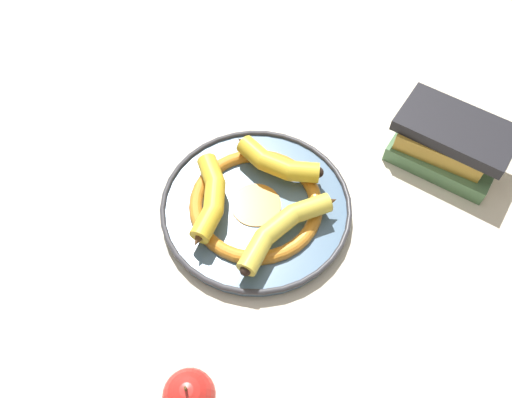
{
  "coord_description": "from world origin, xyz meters",
  "views": [
    {
      "loc": [
        0.34,
        -0.25,
        0.77
      ],
      "look_at": [
        -0.03,
        0.03,
        0.04
      ],
      "focal_mm": 35.0,
      "sensor_mm": 36.0,
      "label": 1
    }
  ],
  "objects_px": {
    "banana_a": "(211,199)",
    "banana_b": "(276,163)",
    "banana_c": "(284,227)",
    "book_stack": "(450,140)",
    "apple": "(189,396)",
    "decorative_bowl": "(256,206)"
  },
  "relations": [
    {
      "from": "banana_c",
      "to": "book_stack",
      "type": "bearing_deg",
      "value": 168.93
    },
    {
      "from": "banana_a",
      "to": "banana_c",
      "type": "height_order",
      "value": "banana_a"
    },
    {
      "from": "banana_b",
      "to": "apple",
      "type": "relative_size",
      "value": 1.91
    },
    {
      "from": "banana_a",
      "to": "apple",
      "type": "distance_m",
      "value": 0.32
    },
    {
      "from": "apple",
      "to": "book_stack",
      "type": "bearing_deg",
      "value": 97.14
    },
    {
      "from": "decorative_bowl",
      "to": "book_stack",
      "type": "xyz_separation_m",
      "value": [
        0.12,
        0.37,
        0.03
      ]
    },
    {
      "from": "book_stack",
      "to": "apple",
      "type": "distance_m",
      "value": 0.64
    },
    {
      "from": "banana_a",
      "to": "banana_b",
      "type": "height_order",
      "value": "banana_b"
    },
    {
      "from": "banana_c",
      "to": "book_stack",
      "type": "xyz_separation_m",
      "value": [
        0.04,
        0.37,
        -0.01
      ]
    },
    {
      "from": "banana_b",
      "to": "banana_c",
      "type": "bearing_deg",
      "value": -58.91
    },
    {
      "from": "banana_c",
      "to": "apple",
      "type": "xyz_separation_m",
      "value": [
        0.12,
        -0.27,
        -0.01
      ]
    },
    {
      "from": "banana_b",
      "to": "apple",
      "type": "height_order",
      "value": "apple"
    },
    {
      "from": "decorative_bowl",
      "to": "banana_a",
      "type": "bearing_deg",
      "value": -121.41
    },
    {
      "from": "decorative_bowl",
      "to": "banana_b",
      "type": "xyz_separation_m",
      "value": [
        -0.03,
        0.07,
        0.04
      ]
    },
    {
      "from": "decorative_bowl",
      "to": "apple",
      "type": "xyz_separation_m",
      "value": [
        0.2,
        -0.27,
        0.02
      ]
    },
    {
      "from": "banana_c",
      "to": "book_stack",
      "type": "relative_size",
      "value": 0.91
    },
    {
      "from": "apple",
      "to": "banana_c",
      "type": "bearing_deg",
      "value": 114.49
    },
    {
      "from": "book_stack",
      "to": "apple",
      "type": "bearing_deg",
      "value": -111.31
    },
    {
      "from": "decorative_bowl",
      "to": "banana_b",
      "type": "relative_size",
      "value": 2.06
    },
    {
      "from": "banana_a",
      "to": "banana_b",
      "type": "xyz_separation_m",
      "value": [
        0.01,
        0.14,
        0.0
      ]
    },
    {
      "from": "banana_a",
      "to": "banana_c",
      "type": "relative_size",
      "value": 0.71
    },
    {
      "from": "decorative_bowl",
      "to": "book_stack",
      "type": "distance_m",
      "value": 0.39
    }
  ]
}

